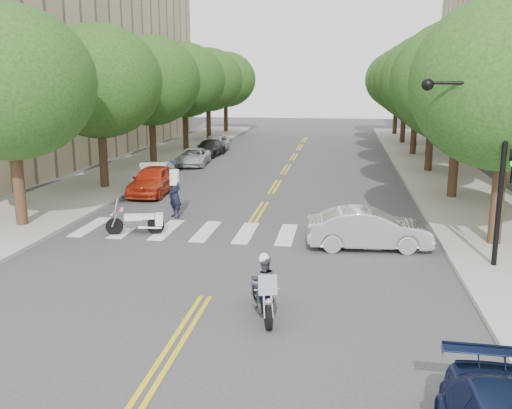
% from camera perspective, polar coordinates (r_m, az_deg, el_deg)
% --- Properties ---
extents(ground, '(140.00, 140.00, 0.00)m').
position_cam_1_polar(ground, '(15.54, -5.05, -9.19)').
color(ground, '#38383A').
rests_on(ground, ground).
extents(sidewalk_left, '(5.00, 60.00, 0.15)m').
position_cam_1_polar(sidewalk_left, '(38.69, -11.16, 3.90)').
color(sidewalk_left, '#9E9991').
rests_on(sidewalk_left, ground).
extents(sidewalk_right, '(5.00, 60.00, 0.15)m').
position_cam_1_polar(sidewalk_right, '(36.95, 17.86, 3.13)').
color(sidewalk_right, '#9E9991').
rests_on(sidewalk_right, ground).
extents(tree_l_0, '(6.40, 6.40, 8.45)m').
position_cam_1_polar(tree_l_0, '(23.48, -23.43, 11.09)').
color(tree_l_0, '#382316').
rests_on(tree_l_0, ground).
extents(tree_l_1, '(6.40, 6.40, 8.45)m').
position_cam_1_polar(tree_l_1, '(30.58, -15.44, 11.77)').
color(tree_l_1, '#382316').
rests_on(tree_l_1, ground).
extents(tree_l_2, '(6.40, 6.40, 8.45)m').
position_cam_1_polar(tree_l_2, '(38.05, -10.50, 12.07)').
color(tree_l_2, '#382316').
rests_on(tree_l_2, ground).
extents(tree_l_3, '(6.40, 6.40, 8.45)m').
position_cam_1_polar(tree_l_3, '(45.69, -7.19, 12.23)').
color(tree_l_3, '#382316').
rests_on(tree_l_3, ground).
extents(tree_l_4, '(6.40, 6.40, 8.45)m').
position_cam_1_polar(tree_l_4, '(53.44, -4.83, 12.32)').
color(tree_l_4, '#382316').
rests_on(tree_l_4, ground).
extents(tree_l_5, '(6.40, 6.40, 8.45)m').
position_cam_1_polar(tree_l_5, '(61.25, -3.08, 12.37)').
color(tree_l_5, '#382316').
rests_on(tree_l_5, ground).
extents(tree_r_0, '(6.40, 6.40, 8.45)m').
position_cam_1_polar(tree_r_0, '(20.71, 23.92, 10.99)').
color(tree_r_0, '#382316').
rests_on(tree_r_0, ground).
extents(tree_r_1, '(6.40, 6.40, 8.45)m').
position_cam_1_polar(tree_r_1, '(28.51, 19.73, 11.46)').
color(tree_r_1, '#382316').
rests_on(tree_r_1, ground).
extents(tree_r_2, '(6.40, 6.40, 8.45)m').
position_cam_1_polar(tree_r_2, '(36.40, 17.34, 11.71)').
color(tree_r_2, '#382316').
rests_on(tree_r_2, ground).
extents(tree_r_3, '(6.40, 6.40, 8.45)m').
position_cam_1_polar(tree_r_3, '(44.33, 15.80, 11.86)').
color(tree_r_3, '#382316').
rests_on(tree_r_3, ground).
extents(tree_r_4, '(6.40, 6.40, 8.45)m').
position_cam_1_polar(tree_r_4, '(52.28, 14.73, 11.95)').
color(tree_r_4, '#382316').
rests_on(tree_r_4, ground).
extents(tree_r_5, '(6.40, 6.40, 8.45)m').
position_cam_1_polar(tree_r_5, '(60.25, 13.94, 12.02)').
color(tree_r_5, '#382316').
rests_on(tree_r_5, ground).
extents(traffic_signal_pole, '(2.82, 0.42, 6.00)m').
position_cam_1_polar(traffic_signal_pole, '(18.13, 22.13, 5.24)').
color(traffic_signal_pole, black).
rests_on(traffic_signal_pole, ground).
extents(motorcycle_police, '(0.84, 1.97, 1.63)m').
position_cam_1_polar(motorcycle_police, '(14.06, 0.77, -8.33)').
color(motorcycle_police, black).
rests_on(motorcycle_police, ground).
extents(motorcycle_parked, '(2.14, 0.86, 1.40)m').
position_cam_1_polar(motorcycle_parked, '(21.74, -11.50, -1.69)').
color(motorcycle_parked, black).
rests_on(motorcycle_parked, ground).
extents(officer_standing, '(0.84, 0.82, 1.95)m').
position_cam_1_polar(officer_standing, '(24.00, -8.11, 0.97)').
color(officer_standing, black).
rests_on(officer_standing, ground).
extents(convertible, '(4.32, 1.82, 1.39)m').
position_cam_1_polar(convertible, '(19.87, 11.20, -2.41)').
color(convertible, '#BBBBBD').
rests_on(convertible, ground).
extents(parked_car_a, '(1.80, 4.30, 1.46)m').
position_cam_1_polar(parked_car_a, '(29.00, -10.29, 2.40)').
color(parked_car_a, red).
rests_on(parked_car_a, ground).
extents(parked_car_b, '(1.83, 4.23, 1.35)m').
position_cam_1_polar(parked_car_b, '(30.56, -10.23, 2.82)').
color(parked_car_b, '#BEBEBE').
rests_on(parked_car_b, ground).
extents(parked_car_c, '(2.18, 4.21, 1.13)m').
position_cam_1_polar(parked_car_c, '(38.40, -6.29, 4.74)').
color(parked_car_c, silver).
rests_on(parked_car_c, ground).
extents(parked_car_d, '(2.08, 4.28, 1.20)m').
position_cam_1_polar(parked_car_d, '(42.92, -4.70, 5.64)').
color(parked_car_d, black).
rests_on(parked_car_d, ground).
extents(parked_car_e, '(1.76, 4.21, 1.43)m').
position_cam_1_polar(parked_car_e, '(44.88, -4.10, 6.09)').
color(parked_car_e, '#A6A6AB').
rests_on(parked_car_e, ground).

